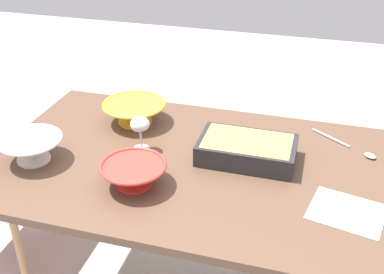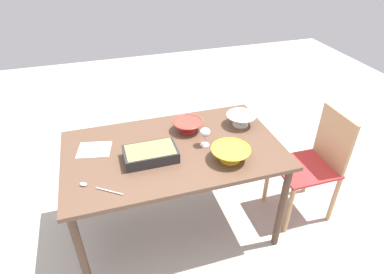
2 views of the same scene
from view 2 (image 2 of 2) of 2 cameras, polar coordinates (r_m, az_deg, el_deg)
The scene contains 10 objects.
ground_plane at distance 2.74m, azimuth -2.79°, elevation -15.24°, with size 8.00×8.00×0.00m, color #B2ADA3.
dining_table at distance 2.26m, azimuth -3.27°, elevation -3.62°, with size 1.47×0.88×0.77m.
chair at distance 2.71m, azimuth 20.78°, elevation -4.16°, with size 0.44×0.39×0.91m.
wine_glass at distance 2.19m, azimuth 2.32°, elevation 0.68°, with size 0.07×0.07×0.14m.
casserole_dish at distance 2.11m, azimuth -7.30°, elevation -2.92°, with size 0.34×0.20×0.08m.
mixing_bowl at distance 2.46m, azimuth 8.58°, elevation 3.13°, with size 0.22×0.22×0.09m.
small_bowl at distance 2.37m, azimuth -0.73°, elevation 2.08°, with size 0.22×0.22×0.08m.
serving_bowl at distance 2.10m, azimuth 6.77°, elevation -2.83°, with size 0.26×0.26×0.09m.
serving_spoon at distance 1.99m, azimuth -17.01°, elevation -8.35°, with size 0.24×0.18×0.01m.
napkin at distance 2.29m, azimuth -16.78°, elevation -2.12°, with size 0.22×0.18×0.00m, color #B2CCB7.
Camera 2 is at (0.40, 1.75, 2.07)m, focal length 30.36 mm.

